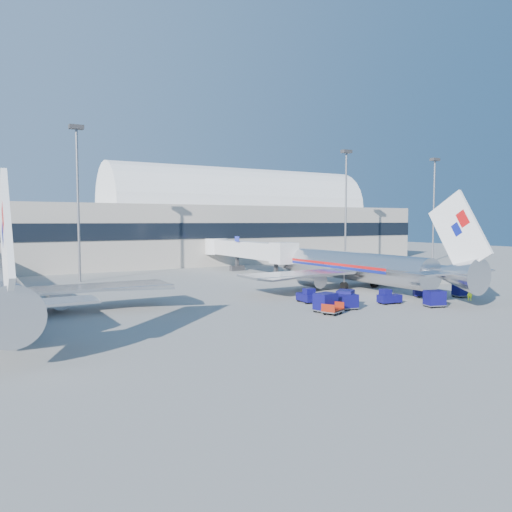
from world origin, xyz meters
TOP-DOWN VIEW (x-y plane):
  - ground at (0.00, 0.00)m, footprint 260.00×260.00m
  - terminal at (-13.60, 55.96)m, footprint 170.00×28.15m
  - airliner_main at (10.00, 4.51)m, footprint 32.00×37.26m
  - jetbridge_near at (7.60, 30.81)m, footprint 4.40×27.50m
  - mast_west at (-20.00, 30.00)m, footprint 2.00×1.20m
  - mast_east at (30.00, 30.00)m, footprint 2.00×1.20m
  - mast_far_east at (55.00, 30.00)m, footprint 2.00×1.20m
  - barrier_near at (18.00, 2.00)m, footprint 3.00×0.55m
  - barrier_mid at (21.30, 2.00)m, footprint 3.00×0.55m
  - barrier_far at (24.60, 2.00)m, footprint 3.00×0.55m
  - tug_lead at (4.79, -6.90)m, footprint 2.61×1.58m
  - tug_right at (11.79, -5.22)m, footprint 2.28×1.96m
  - tug_left at (-2.36, -1.89)m, footprint 1.44×2.56m
  - cart_train_a at (-0.88, -6.52)m, footprint 2.60×2.51m
  - cart_train_b at (-1.26, -7.43)m, footprint 1.97×1.63m
  - cart_train_c at (-4.14, -7.41)m, footprint 2.41×2.01m
  - cart_solo_near at (7.37, -10.78)m, footprint 2.28×1.97m
  - cart_solo_far at (15.64, -7.70)m, footprint 2.12×1.77m
  - cart_open_red at (-4.27, -8.71)m, footprint 2.46×2.15m
  - ramp_worker at (14.39, -9.71)m, footprint 0.50×0.67m

SIDE VIEW (x-z plane):
  - ground at x=0.00m, z-range 0.00..0.00m
  - cart_open_red at x=-4.27m, z-range 0.12..0.67m
  - barrier_near at x=18.00m, z-range 0.00..0.90m
  - barrier_mid at x=21.30m, z-range 0.00..0.90m
  - barrier_far at x=24.60m, z-range 0.00..0.90m
  - tug_right at x=11.79m, z-range -0.06..1.28m
  - tug_lead at x=4.79m, z-range -0.07..1.53m
  - tug_left at x=-2.36m, z-range -0.07..1.54m
  - cart_train_b at x=-1.26m, z-range 0.05..1.61m
  - ramp_worker at x=14.39m, z-range 0.00..1.70m
  - cart_solo_far at x=15.64m, z-range 0.06..1.71m
  - cart_solo_near at x=7.37m, z-range 0.06..1.78m
  - cart_train_a at x=-0.88m, z-range 0.06..1.88m
  - cart_train_c at x=-4.14m, z-range 0.06..1.94m
  - airliner_main at x=10.00m, z-range -3.11..8.96m
  - jetbridge_near at x=7.60m, z-range 0.80..7.05m
  - terminal at x=-13.60m, z-range -2.98..18.02m
  - mast_west at x=-20.00m, z-range 3.49..26.09m
  - mast_east at x=30.00m, z-range 3.49..26.09m
  - mast_far_east at x=55.00m, z-range 3.49..26.09m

